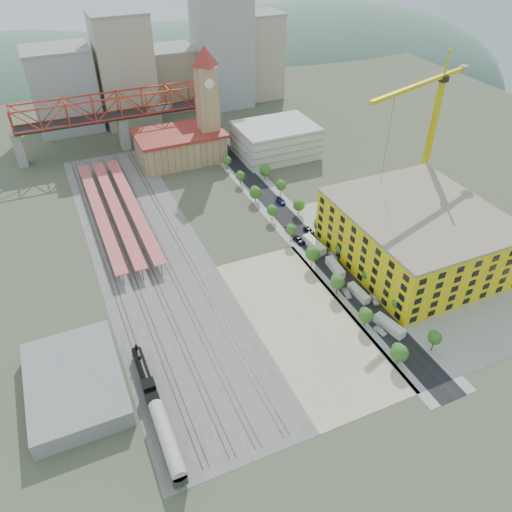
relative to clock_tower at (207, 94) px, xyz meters
name	(u,v)px	position (x,y,z in m)	size (l,w,h in m)	color
ground	(269,257)	(-8.00, -79.99, -28.70)	(400.00, 400.00, 0.00)	#474C38
ballast_strip	(149,254)	(-44.00, -62.49, -28.67)	(36.00, 165.00, 0.06)	#605E59
dirt_lot	(304,321)	(-12.00, -111.49, -28.67)	(28.00, 67.00, 0.06)	tan
street_asphalt	(292,224)	(8.00, -64.99, -28.67)	(12.00, 170.00, 0.06)	black
sidewalk_west	(278,227)	(2.50, -64.99, -28.68)	(3.00, 170.00, 0.04)	gray
sidewalk_east	(305,220)	(13.50, -64.99, -28.68)	(3.00, 170.00, 0.04)	gray
construction_pad	(418,257)	(37.00, -99.99, -28.67)	(50.00, 90.00, 0.06)	gray
rail_tracks	(144,255)	(-45.80, -62.49, -28.55)	(26.56, 160.00, 0.18)	#382B23
platform_canopies	(116,208)	(-49.00, -34.99, -24.70)	(16.00, 80.00, 4.12)	#D25154
station_hall	(180,146)	(-13.00, 2.01, -22.03)	(38.00, 24.00, 13.10)	tan
clock_tower	(207,94)	(0.00, 0.00, 0.00)	(12.00, 12.00, 52.00)	tan
parking_garage	(276,140)	(28.00, -9.99, -21.70)	(34.00, 26.00, 14.00)	silver
truss_bridge	(120,108)	(-33.00, 25.01, -9.83)	(94.00, 9.60, 25.60)	gray
construction_building	(416,235)	(34.00, -99.99, -19.29)	(44.60, 50.60, 18.80)	yellow
warehouse	(75,383)	(-74.00, -109.99, -26.20)	(22.00, 32.00, 5.00)	gray
street_trees	(305,238)	(8.00, -74.99, -28.70)	(15.40, 124.40, 8.00)	#2A5E1C
skyline	(166,68)	(-0.53, 62.32, -5.89)	(133.00, 46.00, 60.00)	#9EA0A3
distant_hills	(185,150)	(37.28, 180.01, -108.23)	(647.00, 264.00, 227.00)	#4C6B59
locomotive	(146,379)	(-58.00, -115.36, -26.56)	(2.97, 22.88, 5.72)	black
coach	(167,442)	(-58.00, -134.91, -25.51)	(3.28, 19.06, 5.98)	#27311B
tower_crane	(430,117)	(56.05, -72.05, 6.25)	(51.02, 18.22, 56.64)	#D4C00D
site_trailer_a	(389,326)	(8.00, -123.84, -27.39)	(2.51, 9.54, 2.61)	silver
site_trailer_b	(359,293)	(8.00, -108.65, -27.53)	(2.25, 8.56, 2.34)	silver
site_trailer_c	(335,267)	(8.00, -95.20, -27.40)	(2.50, 9.50, 2.60)	silver
site_trailer_d	(314,245)	(8.00, -81.65, -27.28)	(2.73, 10.37, 2.84)	silver
car_0	(380,331)	(5.00, -124.00, -27.99)	(1.67, 4.14, 1.41)	silver
car_1	(347,293)	(5.00, -106.86, -27.98)	(1.51, 4.33, 1.43)	gray
car_2	(299,240)	(5.00, -76.34, -27.97)	(2.41, 5.23, 1.45)	black
car_3	(290,230)	(5.00, -69.38, -27.97)	(2.04, 5.02, 1.46)	navy
car_4	(374,299)	(11.00, -112.57, -27.90)	(1.89, 4.70, 1.60)	white
car_5	(333,255)	(11.00, -88.67, -27.94)	(1.60, 4.60, 1.52)	#939398
car_6	(309,231)	(11.00, -72.69, -27.98)	(2.36, 5.13, 1.42)	black
car_7	(281,201)	(11.00, -50.12, -27.90)	(2.23, 5.49, 1.59)	navy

